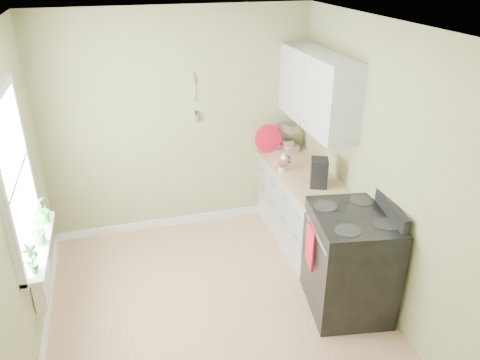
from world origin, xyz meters
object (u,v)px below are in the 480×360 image
object	(u,v)px
coffee_maker	(319,173)
stove	(350,261)
stand_mixer	(286,137)
kettle	(283,162)

from	to	relation	value
coffee_maker	stove	bearing A→B (deg)	-91.77
stove	coffee_maker	bearing A→B (deg)	88.23
stove	stand_mixer	world-z (taller)	stand_mixer
kettle	coffee_maker	bearing A→B (deg)	-65.74
stand_mixer	kettle	world-z (taller)	stand_mixer
stand_mixer	kettle	xyz separation A→B (m)	(-0.26, -0.60, -0.06)
stand_mixer	coffee_maker	bearing A→B (deg)	-92.23
stove	coffee_maker	xyz separation A→B (m)	(0.03, 0.87, 0.53)
stove	coffee_maker	size ratio (longest dim) A/B	3.72
stove	kettle	distance (m)	1.45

